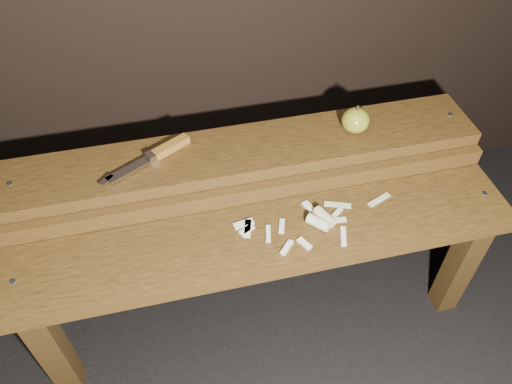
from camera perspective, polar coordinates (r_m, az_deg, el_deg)
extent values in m
plane|color=black|center=(1.53, 0.53, -13.23)|extent=(60.00, 60.00, 0.00)
cube|color=#31200C|center=(1.35, -22.12, -16.41)|extent=(0.06, 0.06, 0.38)
cube|color=#31200C|center=(1.50, 22.28, -7.72)|extent=(0.06, 0.06, 0.38)
cube|color=#3F290F|center=(1.17, 1.24, -5.49)|extent=(1.20, 0.20, 0.04)
cylinder|color=slate|center=(1.20, -26.02, -9.19)|extent=(0.01, 0.01, 0.00)
cylinder|color=slate|center=(1.37, 24.68, -0.17)|extent=(0.01, 0.01, 0.00)
cube|color=#31200C|center=(1.49, -22.10, -5.48)|extent=(0.06, 0.06, 0.46)
cube|color=#31200C|center=(1.62, 17.72, 1.37)|extent=(0.06, 0.06, 0.46)
cube|color=#3F290F|center=(1.22, -0.05, -0.16)|extent=(1.20, 0.02, 0.05)
cube|color=#3F290F|center=(1.26, -1.15, 4.48)|extent=(1.20, 0.18, 0.04)
cylinder|color=slate|center=(1.29, -26.32, 0.85)|extent=(0.01, 0.01, 0.00)
cylinder|color=slate|center=(1.44, 21.34, 8.24)|extent=(0.01, 0.01, 0.00)
ellipsoid|color=olive|center=(1.30, 11.30, 8.04)|extent=(0.07, 0.07, 0.06)
cylinder|color=#382314|center=(1.28, 11.54, 9.38)|extent=(0.01, 0.01, 0.01)
cube|color=brown|center=(1.25, -9.70, 5.13)|extent=(0.10, 0.07, 0.02)
cube|color=silver|center=(1.23, -11.94, 3.87)|extent=(0.03, 0.03, 0.02)
cube|color=silver|center=(1.21, -14.42, 2.45)|extent=(0.11, 0.08, 0.00)
cube|color=silver|center=(1.20, -16.74, 1.34)|extent=(0.04, 0.04, 0.00)
cube|color=beige|center=(1.17, 2.96, -3.90)|extent=(0.02, 0.04, 0.01)
cube|color=beige|center=(1.16, -1.07, -4.35)|extent=(0.04, 0.03, 0.01)
cube|color=beige|center=(1.17, -0.96, -4.19)|extent=(0.03, 0.05, 0.01)
cube|color=beige|center=(1.13, 3.55, -6.34)|extent=(0.04, 0.04, 0.01)
cube|color=beige|center=(1.14, 5.55, -5.88)|extent=(0.03, 0.04, 0.01)
cube|color=beige|center=(1.21, 9.27, -2.33)|extent=(0.04, 0.03, 0.01)
cube|color=beige|center=(1.21, 6.03, -1.73)|extent=(0.03, 0.04, 0.01)
cube|color=beige|center=(1.16, 1.40, -4.77)|extent=(0.02, 0.05, 0.01)
cube|color=beige|center=(1.17, 9.95, -4.97)|extent=(0.03, 0.06, 0.01)
cube|color=beige|center=(1.17, -1.44, -3.64)|extent=(0.05, 0.03, 0.01)
cylinder|color=#C9BB8C|center=(1.17, 7.15, -3.48)|extent=(0.06, 0.06, 0.03)
cylinder|color=#C9BB8C|center=(1.19, 7.84, -2.83)|extent=(0.05, 0.06, 0.03)
cube|color=#BCC988|center=(1.26, 13.89, -0.87)|extent=(0.07, 0.04, 0.00)
cube|color=#BCC988|center=(1.20, 8.76, -3.24)|extent=(0.07, 0.02, 0.00)
cube|color=#BCC988|center=(1.23, 9.30, -1.45)|extent=(0.07, 0.04, 0.00)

